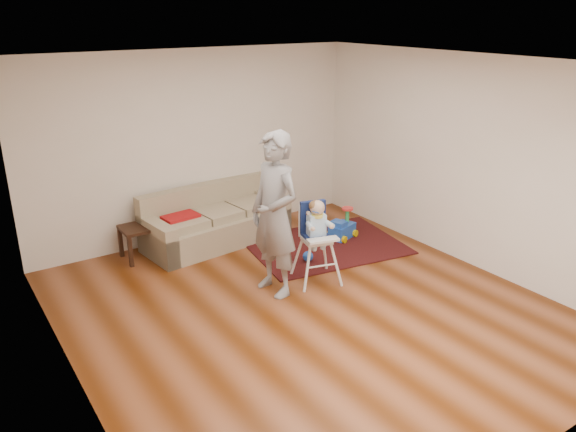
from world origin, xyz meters
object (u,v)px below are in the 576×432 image
sofa (217,216)px  side_table (140,242)px  toy_ball (308,256)px  high_chair (316,243)px  ride_on_toy (342,224)px  adult (275,215)px

sofa → side_table: 1.14m
sofa → toy_ball: bearing=-68.3°
sofa → toy_ball: (0.69, -1.29, -0.32)m
sofa → side_table: sofa is taller
high_chair → sofa: bearing=119.8°
ride_on_toy → toy_ball: bearing=-174.4°
toy_ball → adult: adult is taller
side_table → high_chair: 2.46m
high_chair → adult: size_ratio=0.55×
ride_on_toy → high_chair: (-1.13, -0.88, 0.28)m
sofa → ride_on_toy: bearing=-35.6°
sofa → adult: 1.82m
sofa → side_table: bearing=168.9°
ride_on_toy → high_chair: high_chair is taller
side_table → high_chair: size_ratio=0.43×
side_table → toy_ball: size_ratio=3.19×
toy_ball → adult: size_ratio=0.07×
sofa → adult: size_ratio=1.11×
ride_on_toy → side_table: bearing=141.7°
high_chair → ride_on_toy: bearing=53.2°
side_table → adult: adult is taller
ride_on_toy → adult: bearing=-172.2°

